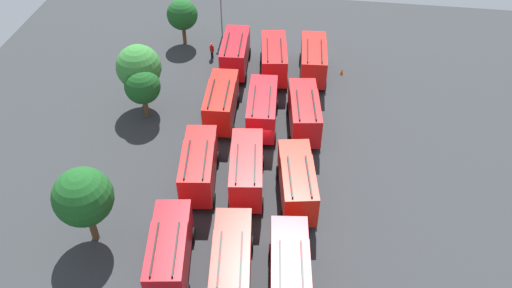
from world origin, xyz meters
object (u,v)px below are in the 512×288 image
fire_truck_1 (297,181)px  fire_truck_10 (221,101)px  tree_0 (83,197)px  fire_truck_6 (262,108)px  firefighter_1 (212,50)px  lamppost (221,8)px  fire_truck_2 (304,112)px  tree_1 (142,86)px  fire_truck_9 (199,165)px  fire_truck_3 (313,59)px  fire_truck_11 (235,52)px  fire_truck_0 (290,270)px  firefighter_0 (228,32)px  fire_truck_5 (247,169)px  fire_truck_7 (274,58)px  tree_3 (182,15)px  tree_2 (139,67)px  fire_truck_8 (170,251)px  fire_truck_4 (232,261)px  traffic_cone_0 (342,72)px

fire_truck_1 → fire_truck_10: size_ratio=1.02×
tree_0 → fire_truck_6: bearing=-35.8°
firefighter_1 → lamppost: (4.73, -0.22, 2.62)m
fire_truck_1 → lamppost: lamppost is taller
fire_truck_2 → tree_1: 14.90m
tree_1 → fire_truck_9: bearing=-139.1°
fire_truck_3 → fire_truck_6: bearing=151.4°
fire_truck_9 → tree_0: size_ratio=1.13×
fire_truck_11 → tree_0: 24.65m
fire_truck_0 → firefighter_1: size_ratio=4.20×
firefighter_0 → lamppost: 2.82m
fire_truck_11 → fire_truck_3: bearing=-94.9°
fire_truck_3 → fire_truck_1: bearing=175.5°
fire_truck_5 → fire_truck_11: bearing=5.4°
fire_truck_5 → tree_0: bearing=115.2°
fire_truck_9 → fire_truck_10: bearing=-8.5°
fire_truck_1 → fire_truck_7: (17.30, 3.81, 0.00)m
fire_truck_3 → lamppost: size_ratio=1.20×
fire_truck_1 → firefighter_0: (23.79, 9.84, -1.12)m
fire_truck_9 → tree_0: (-6.53, 6.52, 2.27)m
fire_truck_7 → tree_0: bearing=147.3°
fire_truck_11 → tree_3: size_ratio=1.38×
firefighter_1 → tree_3: (2.69, 3.75, 2.57)m
tree_0 → firefighter_0: bearing=-8.8°
fire_truck_5 → fire_truck_7: same height
fire_truck_10 → fire_truck_2: bearing=-97.3°
fire_truck_5 → fire_truck_9: (-0.09, 3.84, 0.00)m
tree_2 → firefighter_1: bearing=-27.0°
fire_truck_8 → fire_truck_9: 8.48m
fire_truck_8 → tree_0: tree_0 is taller
tree_3 → lamppost: bearing=-62.7°
fire_truck_11 → tree_2: 10.91m
fire_truck_3 → tree_0: bearing=144.3°
fire_truck_1 → fire_truck_7: same height
fire_truck_0 → fire_truck_6: bearing=6.9°
fire_truck_8 → fire_truck_10: size_ratio=1.02×
fire_truck_4 → firefighter_0: fire_truck_4 is taller
fire_truck_2 → fire_truck_3: bearing=-10.3°
firefighter_0 → traffic_cone_0: size_ratio=3.22×
fire_truck_0 → firefighter_0: (31.95, 10.04, -1.12)m
fire_truck_4 → fire_truck_6: 16.78m
fire_truck_4 → tree_3: tree_3 is taller
fire_truck_9 → firefighter_0: bearing=-2.7°
tree_0 → fire_truck_5: bearing=-57.4°
fire_truck_7 → fire_truck_11: size_ratio=1.02×
fire_truck_5 → fire_truck_3: bearing=-21.6°
lamppost → fire_truck_2: bearing=-146.1°
fire_truck_6 → tree_1: bearing=85.6°
fire_truck_0 → fire_truck_6: same height
fire_truck_0 → firefighter_1: fire_truck_0 is taller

